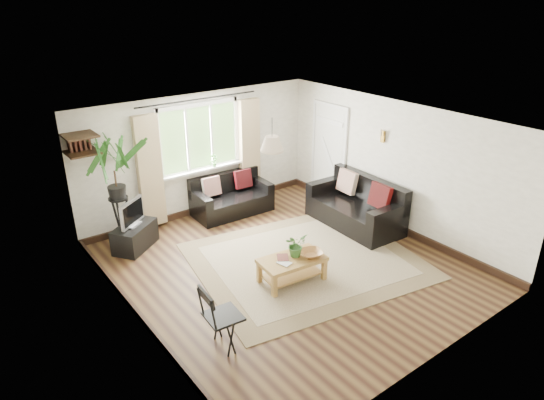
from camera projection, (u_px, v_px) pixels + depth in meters
floor at (287, 267)px, 7.92m from camera, size 5.50×5.50×0.00m
ceiling at (289, 123)px, 6.96m from camera, size 5.50×5.50×0.00m
wall_back at (199, 155)px, 9.45m from camera, size 5.00×0.02×2.40m
wall_front at (441, 277)px, 5.43m from camera, size 5.00×0.02×2.40m
wall_left at (132, 247)px, 6.06m from camera, size 0.02×5.50×2.40m
wall_right at (394, 166)px, 8.83m from camera, size 0.02×5.50×2.40m
rug at (306, 260)px, 8.09m from camera, size 4.02×3.61×0.02m
window at (199, 138)px, 9.28m from camera, size 2.50×0.16×2.16m
door at (329, 154)px, 10.13m from camera, size 0.06×0.96×2.06m
corner_shelf at (81, 144)px, 7.75m from camera, size 0.50×0.50×0.34m
pendant_lamp at (272, 140)px, 7.40m from camera, size 0.36×0.36×0.54m
wall_sconce at (382, 135)px, 8.79m from camera, size 0.12×0.12×0.28m
sofa_back at (232, 196)px, 9.70m from camera, size 1.59×0.84×0.73m
sofa_right at (355, 204)px, 9.14m from camera, size 1.89×1.00×0.87m
coffee_table at (292, 270)px, 7.45m from camera, size 1.05×0.65×0.41m
table_plant at (296, 245)px, 7.37m from camera, size 0.36×0.32×0.36m
bowl at (311, 253)px, 7.41m from camera, size 0.43×0.43×0.08m
book_a at (281, 265)px, 7.17m from camera, size 0.19×0.23×0.02m
book_b at (277, 258)px, 7.35m from camera, size 0.27×0.29×0.02m
tv_stand at (135, 236)px, 8.42m from camera, size 0.93×0.84×0.44m
tv at (132, 213)px, 8.24m from camera, size 0.63×0.53×0.48m
palm_stand at (117, 194)px, 8.19m from camera, size 0.98×0.98×1.99m
folding_chair at (223, 317)px, 5.98m from camera, size 0.50×0.50×0.89m
sill_plant at (214, 160)px, 9.56m from camera, size 0.14×0.10×0.27m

